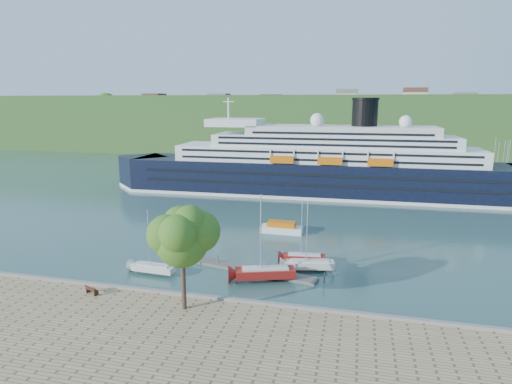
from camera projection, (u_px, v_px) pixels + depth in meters
name	position (u px, v px, depth m)	size (l,w,h in m)	color
ground	(200.00, 305.00, 46.77)	(400.00, 400.00, 0.00)	#2B4D49
far_hillside	(322.00, 124.00, 182.00)	(400.00, 50.00, 24.00)	#295321
quay_coping	(199.00, 296.00, 46.34)	(220.00, 0.50, 0.30)	slate
cruise_ship	(316.00, 147.00, 99.62)	(100.63, 14.65, 22.60)	black
park_bench	(92.00, 289.00, 46.98)	(1.69, 0.69, 1.09)	#482314
promenade_tree	(182.00, 254.00, 42.58)	(7.16, 7.16, 11.86)	#295817
floating_pontoon	(255.00, 270.00, 55.71)	(16.81, 2.05, 0.37)	#66615B
sailboat_white_near	(152.00, 244.00, 54.16)	(6.25, 1.74, 8.07)	silver
sailboat_red	(265.00, 241.00, 51.81)	(8.12, 2.26, 10.49)	maroon
sailboat_white_far	(311.00, 238.00, 55.03)	(6.92, 1.92, 8.94)	silver
tender_launch	(282.00, 227.00, 71.99)	(7.08, 2.42, 1.96)	#CF610C
sailboat_extra	(305.00, 235.00, 57.74)	(6.30, 1.75, 8.13)	maroon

